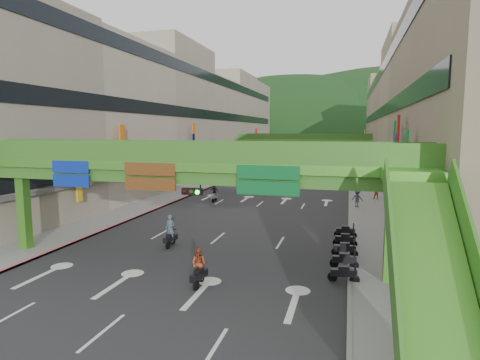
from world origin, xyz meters
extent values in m
plane|color=black|center=(0.00, 0.00, 0.00)|extent=(320.00, 320.00, 0.00)
cube|color=#28282B|center=(0.00, 50.00, 0.01)|extent=(18.00, 140.00, 0.02)
cube|color=gray|center=(-11.00, 50.00, 0.07)|extent=(4.00, 140.00, 0.15)
cube|color=gray|center=(11.00, 50.00, 0.07)|extent=(4.00, 140.00, 0.15)
cube|color=#CC5959|center=(-9.10, 50.00, 0.09)|extent=(0.20, 140.00, 0.18)
cube|color=gray|center=(9.10, 50.00, 0.09)|extent=(0.20, 140.00, 0.18)
cube|color=#9E937F|center=(-19.00, 50.00, 9.50)|extent=(12.00, 95.00, 19.00)
cube|color=black|center=(-12.95, 50.00, 4.20)|extent=(0.08, 90.25, 1.40)
cube|color=black|center=(-12.95, 50.00, 10.20)|extent=(0.08, 90.25, 1.40)
cube|color=black|center=(-12.95, 50.00, 16.20)|extent=(0.08, 90.25, 1.40)
cube|color=gray|center=(19.00, 50.00, 9.50)|extent=(12.00, 95.00, 19.00)
cube|color=black|center=(12.95, 50.00, 4.20)|extent=(0.08, 90.25, 1.40)
cube|color=black|center=(12.95, 50.00, 10.20)|extent=(0.08, 90.25, 1.40)
cube|color=black|center=(12.95, 50.00, 16.20)|extent=(0.08, 90.25, 1.40)
cube|color=#4C9E2D|center=(0.00, 6.00, 5.75)|extent=(28.00, 2.20, 0.50)
cube|color=#387223|center=(0.00, 6.00, 5.15)|extent=(28.00, 1.76, 0.70)
cube|color=#4C9E2D|center=(-11.00, 6.00, 2.40)|extent=(0.60, 0.60, 4.80)
cube|color=#4C9E2D|center=(11.00, 6.00, 2.40)|extent=(0.60, 0.60, 4.80)
cube|color=#387223|center=(0.00, 4.96, 6.55)|extent=(28.00, 0.12, 1.10)
cube|color=#387223|center=(0.00, 7.04, 6.55)|extent=(28.00, 0.12, 1.10)
cube|color=#4C9E2D|center=(11.50, -1.30, 3.05)|extent=(2.20, 7.74, 5.20)
cube|color=navy|center=(-6.50, 4.92, 5.15)|extent=(2.40, 0.12, 1.50)
cube|color=#593314|center=(-1.50, 4.92, 5.15)|extent=(3.00, 0.12, 1.50)
cube|color=#0C5926|center=(5.00, 4.92, 5.15)|extent=(3.20, 0.12, 1.50)
cube|color=black|center=(1.00, 4.77, 4.50)|extent=(1.10, 0.28, 0.35)
cube|color=#4C9E2D|center=(0.00, 65.00, 5.75)|extent=(28.00, 2.20, 0.50)
cube|color=#387223|center=(0.00, 65.00, 5.15)|extent=(28.00, 1.76, 0.70)
cube|color=#4C9E2D|center=(-11.00, 65.00, 2.40)|extent=(0.60, 0.60, 4.80)
cube|color=#4C9E2D|center=(11.00, 65.00, 2.40)|extent=(0.60, 0.60, 4.80)
cube|color=#387223|center=(0.00, 63.96, 6.55)|extent=(28.00, 0.12, 1.10)
cube|color=#387223|center=(0.00, 66.04, 6.55)|extent=(28.00, 0.12, 1.10)
ellipsoid|color=#1C4419|center=(-15.00, 160.00, 0.00)|extent=(168.00, 140.00, 112.00)
ellipsoid|color=#1C4419|center=(25.00, 180.00, 0.00)|extent=(208.00, 176.00, 128.00)
cylinder|color=black|center=(0.00, 30.00, 6.20)|extent=(26.00, 0.03, 0.03)
cone|color=red|center=(-12.50, 30.00, 5.95)|extent=(0.36, 0.36, 0.40)
cone|color=gold|center=(-10.23, 30.00, 5.95)|extent=(0.36, 0.36, 0.40)
cone|color=#193FB2|center=(-7.95, 30.00, 5.95)|extent=(0.36, 0.36, 0.40)
cone|color=silver|center=(-5.68, 30.00, 5.95)|extent=(0.36, 0.36, 0.40)
cone|color=#198C33|center=(-3.41, 30.00, 5.95)|extent=(0.36, 0.36, 0.40)
cone|color=orange|center=(-1.14, 30.00, 5.95)|extent=(0.36, 0.36, 0.40)
cone|color=red|center=(1.14, 30.00, 5.95)|extent=(0.36, 0.36, 0.40)
cone|color=gold|center=(3.41, 30.00, 5.95)|extent=(0.36, 0.36, 0.40)
cone|color=#193FB2|center=(5.68, 30.00, 5.95)|extent=(0.36, 0.36, 0.40)
cone|color=silver|center=(7.95, 30.00, 5.95)|extent=(0.36, 0.36, 0.40)
cone|color=#198C33|center=(10.23, 30.00, 5.95)|extent=(0.36, 0.36, 0.40)
cone|color=orange|center=(12.50, 30.00, 5.95)|extent=(0.36, 0.36, 0.40)
cube|color=black|center=(-2.38, 9.17, 0.55)|extent=(0.51, 1.33, 0.35)
cube|color=black|center=(-2.38, 9.17, 0.80)|extent=(0.37, 0.58, 0.18)
cube|color=black|center=(-2.45, 9.72, 1.05)|extent=(0.55, 0.13, 0.06)
cylinder|color=black|center=(-2.45, 9.72, 0.25)|extent=(0.16, 0.51, 0.50)
cylinder|color=black|center=(-2.31, 8.63, 0.25)|extent=(0.16, 0.51, 0.50)
imported|color=#475762|center=(-2.38, 9.17, 1.25)|extent=(0.71, 0.51, 1.81)
cube|color=black|center=(1.90, 3.31, 0.55)|extent=(0.50, 1.33, 0.35)
cube|color=black|center=(1.90, 3.31, 0.80)|extent=(0.36, 0.58, 0.18)
cube|color=black|center=(1.83, 3.85, 1.05)|extent=(0.55, 0.12, 0.06)
cylinder|color=black|center=(1.83, 3.85, 0.25)|extent=(0.16, 0.51, 0.50)
cylinder|color=black|center=(1.96, 2.76, 0.25)|extent=(0.16, 0.51, 0.50)
imported|color=brown|center=(1.90, 3.31, 1.14)|extent=(0.83, 0.68, 1.58)
cube|color=#91919B|center=(-5.09, 26.10, 0.55)|extent=(0.45, 1.32, 0.35)
cube|color=#91919B|center=(-5.09, 26.10, 0.80)|extent=(0.34, 0.57, 0.18)
cube|color=#91919B|center=(-5.13, 26.65, 1.05)|extent=(0.55, 0.10, 0.06)
cylinder|color=black|center=(-5.13, 26.65, 0.25)|extent=(0.14, 0.51, 0.50)
cylinder|color=black|center=(-5.05, 25.55, 0.25)|extent=(0.14, 0.51, 0.50)
imported|color=#222635|center=(-5.09, 26.10, 1.12)|extent=(0.93, 0.45, 1.55)
cube|color=maroon|center=(-0.66, 46.18, 0.55)|extent=(0.47, 1.33, 0.35)
cube|color=maroon|center=(-0.66, 46.18, 0.80)|extent=(0.35, 0.57, 0.18)
cube|color=maroon|center=(-0.71, 46.73, 1.05)|extent=(0.55, 0.11, 0.06)
cylinder|color=black|center=(-0.71, 46.73, 0.25)|extent=(0.14, 0.51, 0.50)
cylinder|color=black|center=(-0.61, 45.63, 0.25)|extent=(0.14, 0.51, 0.50)
imported|color=#3F3E45|center=(-0.66, 46.18, 1.23)|extent=(0.91, 0.63, 1.76)
cube|color=black|center=(8.80, 5.60, 0.55)|extent=(1.33, 0.48, 0.35)
cube|color=black|center=(8.80, 5.60, 0.80)|extent=(0.58, 0.36, 0.18)
cube|color=black|center=(9.35, 5.54, 1.05)|extent=(0.12, 0.55, 0.06)
cylinder|color=black|center=(9.35, 5.54, 0.25)|extent=(0.51, 0.15, 0.50)
cylinder|color=black|center=(8.25, 5.66, 0.25)|extent=(0.51, 0.15, 0.50)
cube|color=black|center=(8.80, 7.80, 0.55)|extent=(1.33, 0.48, 0.35)
cube|color=black|center=(8.80, 7.80, 0.80)|extent=(0.58, 0.36, 0.18)
cube|color=black|center=(9.35, 7.74, 1.05)|extent=(0.12, 0.55, 0.06)
cylinder|color=black|center=(9.35, 7.74, 0.25)|extent=(0.51, 0.15, 0.50)
cylinder|color=black|center=(8.25, 7.86, 0.25)|extent=(0.51, 0.15, 0.50)
cube|color=black|center=(8.80, 10.00, 0.55)|extent=(1.33, 0.48, 0.35)
cube|color=black|center=(8.80, 10.00, 0.80)|extent=(0.58, 0.36, 0.18)
cube|color=black|center=(9.35, 9.94, 1.05)|extent=(0.12, 0.55, 0.06)
cylinder|color=black|center=(9.35, 9.94, 0.25)|extent=(0.51, 0.15, 0.50)
cylinder|color=black|center=(8.25, 10.06, 0.25)|extent=(0.51, 0.15, 0.50)
cube|color=black|center=(8.80, 12.20, 0.55)|extent=(1.33, 0.48, 0.35)
cube|color=black|center=(8.80, 12.20, 0.80)|extent=(0.58, 0.36, 0.18)
cube|color=black|center=(9.35, 12.14, 1.05)|extent=(0.12, 0.55, 0.06)
cylinder|color=black|center=(9.35, 12.14, 0.25)|extent=(0.51, 0.15, 0.50)
cylinder|color=black|center=(8.25, 12.26, 0.25)|extent=(0.51, 0.15, 0.50)
cube|color=black|center=(8.80, 14.40, 0.55)|extent=(1.33, 0.48, 0.35)
cube|color=black|center=(8.80, 14.40, 0.80)|extent=(0.58, 0.36, 0.18)
cube|color=black|center=(9.35, 14.34, 1.05)|extent=(0.12, 0.55, 0.06)
cylinder|color=black|center=(9.35, 14.34, 0.25)|extent=(0.51, 0.15, 0.50)
cylinder|color=black|center=(8.25, 14.46, 0.25)|extent=(0.51, 0.15, 0.50)
imported|color=#ACADB4|center=(-2.57, 42.22, 0.67)|extent=(2.05, 4.26, 1.34)
imported|color=#C08F03|center=(2.26, 42.59, 0.63)|extent=(1.77, 3.81, 1.26)
imported|color=red|center=(11.95, 31.46, 0.80)|extent=(0.89, 0.76, 1.59)
imported|color=black|center=(12.20, 39.29, 0.94)|extent=(1.16, 0.61, 1.89)
imported|color=#343F55|center=(9.80, 26.17, 0.88)|extent=(0.95, 0.78, 1.76)
camera|label=1|loc=(8.87, -14.57, 7.66)|focal=30.00mm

